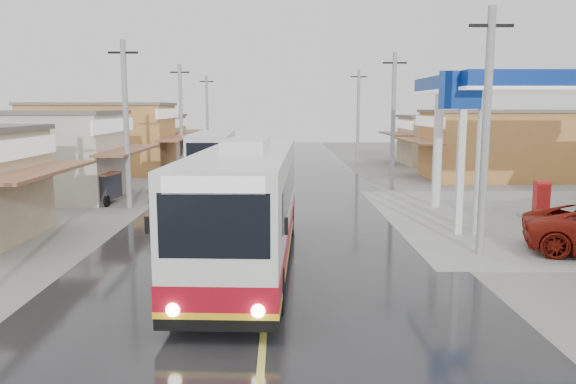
# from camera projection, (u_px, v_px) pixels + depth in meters

# --- Properties ---
(ground) EXTENTS (120.00, 120.00, 0.00)m
(ground) POSITION_uv_depth(u_px,v_px,m) (269.00, 256.00, 18.58)
(ground) COLOR slate
(ground) RESTS_ON ground
(road) EXTENTS (12.00, 90.00, 0.02)m
(road) POSITION_uv_depth(u_px,v_px,m) (274.00, 190.00, 33.41)
(road) COLOR black
(road) RESTS_ON ground
(centre_line) EXTENTS (0.15, 90.00, 0.01)m
(centre_line) POSITION_uv_depth(u_px,v_px,m) (274.00, 189.00, 33.40)
(centre_line) COLOR #D8CC4C
(centre_line) RESTS_ON road
(shopfronts_left) EXTENTS (11.00, 44.00, 5.20)m
(shopfronts_left) POSITION_uv_depth(u_px,v_px,m) (74.00, 183.00, 36.20)
(shopfronts_left) COLOR tan
(shopfronts_left) RESTS_ON ground
(shopfronts_right) EXTENTS (11.00, 44.00, 4.80)m
(shopfronts_right) POSITION_uv_depth(u_px,v_px,m) (548.00, 197.00, 30.64)
(shopfronts_right) COLOR #BBB2A4
(shopfronts_right) RESTS_ON ground
(utility_poles_left) EXTENTS (1.60, 50.00, 8.00)m
(utility_poles_left) POSITION_uv_depth(u_px,v_px,m) (160.00, 188.00, 34.30)
(utility_poles_left) COLOR gray
(utility_poles_left) RESTS_ON ground
(utility_poles_right) EXTENTS (1.60, 36.00, 8.00)m
(utility_poles_right) POSITION_uv_depth(u_px,v_px,m) (391.00, 189.00, 33.50)
(utility_poles_right) COLOR gray
(utility_poles_right) RESTS_ON ground
(coach_bus) EXTENTS (3.38, 12.58, 3.89)m
(coach_bus) POSITION_uv_depth(u_px,v_px,m) (248.00, 205.00, 17.37)
(coach_bus) COLOR silver
(coach_bus) RESTS_ON road
(second_bus) EXTENTS (2.80, 9.57, 3.16)m
(second_bus) POSITION_uv_depth(u_px,v_px,m) (213.00, 155.00, 37.65)
(second_bus) COLOR silver
(second_bus) RESTS_ON road
(cyclist) EXTENTS (0.88, 1.81, 1.87)m
(cyclist) POSITION_uv_depth(u_px,v_px,m) (154.00, 208.00, 23.95)
(cyclist) COLOR black
(cyclist) RESTS_ON ground
(tricycle_near) EXTENTS (1.62, 2.23, 1.59)m
(tricycle_near) POSITION_uv_depth(u_px,v_px,m) (103.00, 186.00, 28.39)
(tricycle_near) COLOR #26262D
(tricycle_near) RESTS_ON ground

